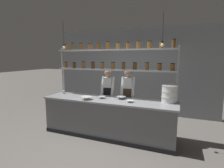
% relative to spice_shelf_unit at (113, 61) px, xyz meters
% --- Properties ---
extents(ground_plane, '(40.00, 40.00, 0.00)m').
position_rel_spice_shelf_unit_xyz_m(ground_plane, '(-0.01, -0.33, -1.83)').
color(ground_plane, slate).
extents(back_wall, '(5.65, 0.12, 2.89)m').
position_rel_spice_shelf_unit_xyz_m(back_wall, '(-0.01, 1.81, -0.39)').
color(back_wall, gray).
rests_on(back_wall, ground_plane).
extents(prep_counter, '(3.25, 0.76, 0.92)m').
position_rel_spice_shelf_unit_xyz_m(prep_counter, '(-0.01, -0.33, -1.37)').
color(prep_counter, slate).
rests_on(prep_counter, ground_plane).
extents(spice_shelf_unit, '(3.14, 0.28, 2.32)m').
position_rel_spice_shelf_unit_xyz_m(spice_shelf_unit, '(0.00, 0.00, 0.00)').
color(spice_shelf_unit, '#999BA0').
rests_on(spice_shelf_unit, ground_plane).
extents(chef_left, '(0.38, 0.30, 1.60)m').
position_rel_spice_shelf_unit_xyz_m(chef_left, '(-0.25, 0.25, -0.92)').
color(chef_left, black).
rests_on(chef_left, ground_plane).
extents(chef_center, '(0.38, 0.30, 1.62)m').
position_rel_spice_shelf_unit_xyz_m(chef_center, '(0.32, 0.26, -0.91)').
color(chef_center, black).
rests_on(chef_center, ground_plane).
extents(container_stack, '(0.36, 0.36, 0.39)m').
position_rel_spice_shelf_unit_xyz_m(container_stack, '(1.38, -0.07, -0.72)').
color(container_stack, white).
rests_on(container_stack, prep_counter).
extents(prep_bowl_near_left, '(0.16, 0.16, 0.04)m').
position_rel_spice_shelf_unit_xyz_m(prep_bowl_near_left, '(0.56, -0.41, -0.89)').
color(prep_bowl_near_left, white).
rests_on(prep_bowl_near_left, prep_counter).
extents(prep_bowl_center_front, '(0.18, 0.18, 0.05)m').
position_rel_spice_shelf_unit_xyz_m(prep_bowl_center_front, '(-0.19, -0.30, -0.89)').
color(prep_bowl_center_front, '#B2B7BC').
rests_on(prep_bowl_center_front, prep_counter).
extents(prep_bowl_center_back, '(0.23, 0.23, 0.06)m').
position_rel_spice_shelf_unit_xyz_m(prep_bowl_center_back, '(0.28, -0.17, -0.88)').
color(prep_bowl_center_back, '#B2B7BC').
rests_on(prep_bowl_center_back, prep_counter).
extents(prep_bowl_near_right, '(0.26, 0.26, 0.07)m').
position_rel_spice_shelf_unit_xyz_m(prep_bowl_near_right, '(-0.47, -0.55, -0.88)').
color(prep_bowl_near_right, silver).
rests_on(prep_bowl_near_right, prep_counter).
extents(serving_cup_front, '(0.07, 0.07, 0.09)m').
position_rel_spice_shelf_unit_xyz_m(serving_cup_front, '(-1.41, -0.19, -0.87)').
color(serving_cup_front, silver).
rests_on(serving_cup_front, prep_counter).
extents(pendant_light_row, '(2.51, 0.07, 0.71)m').
position_rel_spice_shelf_unit_xyz_m(pendant_light_row, '(-0.01, -0.33, 0.37)').
color(pendant_light_row, black).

